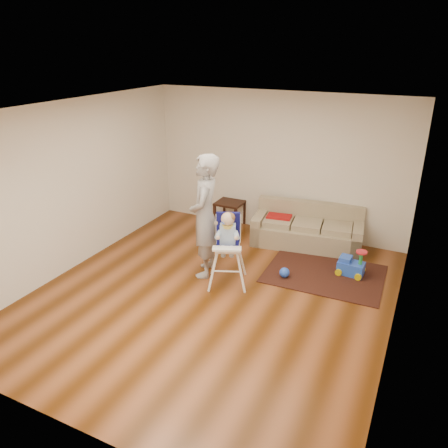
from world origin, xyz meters
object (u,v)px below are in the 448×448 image
at_px(side_table, 230,214).
at_px(toy_ball, 284,272).
at_px(sofa, 307,226).
at_px(adult, 205,216).
at_px(high_chair, 228,250).
at_px(ride_on_toy, 352,262).

xyz_separation_m(side_table, toy_ball, (1.70, -1.57, -0.16)).
height_order(sofa, side_table, sofa).
height_order(side_table, adult, adult).
height_order(toy_ball, adult, adult).
distance_m(sofa, high_chair, 2.01).
relative_size(sofa, toy_ball, 12.60).
distance_m(toy_ball, adult, 1.56).
distance_m(sofa, adult, 2.18).
bearing_deg(sofa, adult, -132.26).
distance_m(side_table, toy_ball, 2.32).
bearing_deg(toy_ball, high_chair, -144.65).
xyz_separation_m(toy_ball, adult, (-1.21, -0.39, 0.89)).
height_order(sofa, toy_ball, sofa).
distance_m(side_table, ride_on_toy, 2.81).
distance_m(ride_on_toy, high_chair, 2.03).
bearing_deg(sofa, side_table, 164.28).
relative_size(ride_on_toy, adult, 0.23).
height_order(toy_ball, high_chair, high_chair).
relative_size(high_chair, adult, 0.60).
height_order(sofa, ride_on_toy, sofa).
bearing_deg(sofa, high_chair, -118.93).
distance_m(side_table, adult, 2.14).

